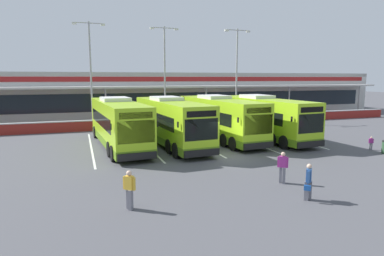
{
  "coord_description": "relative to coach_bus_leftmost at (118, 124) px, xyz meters",
  "views": [
    {
      "loc": [
        -9.11,
        -20.08,
        5.28
      ],
      "look_at": [
        -1.24,
        3.0,
        1.6
      ],
      "focal_mm": 31.01,
      "sensor_mm": 36.0,
      "label": 1
    }
  ],
  "objects": [
    {
      "name": "pedestrian_child",
      "position": [
        17.54,
        -7.34,
        -1.24
      ],
      "size": [
        0.31,
        0.26,
        1.0
      ],
      "color": "slate",
      "rests_on": "ground"
    },
    {
      "name": "terminal_building",
      "position": [
        6.33,
        21.14,
        1.23
      ],
      "size": [
        70.0,
        13.0,
        6.0
      ],
      "color": "silver",
      "rests_on": "ground"
    },
    {
      "name": "coach_bus_right_centre",
      "position": [
        12.52,
        -0.3,
        0.0
      ],
      "size": [
        3.6,
        12.3,
        3.78
      ],
      "color": "#9ED11E",
      "rests_on": "ground"
    },
    {
      "name": "pedestrian_with_handbag",
      "position": [
        6.49,
        -14.35,
        -0.93
      ],
      "size": [
        0.56,
        0.58,
        1.62
      ],
      "color": "slate",
      "rests_on": "ground"
    },
    {
      "name": "coach_bus_leftmost",
      "position": [
        0.0,
        0.0,
        0.0
      ],
      "size": [
        3.6,
        12.3,
        3.78
      ],
      "color": "#9ED11E",
      "rests_on": "ground"
    },
    {
      "name": "bay_stripe_mid_west",
      "position": [
        6.33,
        0.24,
        -1.78
      ],
      "size": [
        0.14,
        13.0,
        0.01
      ],
      "primitive_type": "cube",
      "color": "silver",
      "rests_on": "ground"
    },
    {
      "name": "lamp_post_west",
      "position": [
        -1.48,
        10.68,
        4.5
      ],
      "size": [
        3.24,
        0.28,
        11.0
      ],
      "color": "#9E9EA3",
      "rests_on": "ground"
    },
    {
      "name": "bay_stripe_far_west",
      "position": [
        -2.07,
        0.24,
        -1.78
      ],
      "size": [
        0.14,
        13.0,
        0.01
      ],
      "primitive_type": "cube",
      "color": "silver",
      "rests_on": "ground"
    },
    {
      "name": "bay_stripe_west",
      "position": [
        2.13,
        0.24,
        -1.78
      ],
      "size": [
        0.14,
        13.0,
        0.01
      ],
      "primitive_type": "cube",
      "color": "silver",
      "rests_on": "ground"
    },
    {
      "name": "bay_stripe_mid_east",
      "position": [
        14.73,
        0.24,
        -1.78
      ],
      "size": [
        0.14,
        13.0,
        0.01
      ],
      "primitive_type": "cube",
      "color": "silver",
      "rests_on": "ground"
    },
    {
      "name": "red_barrier_wall",
      "position": [
        6.33,
        8.74,
        -1.23
      ],
      "size": [
        60.0,
        0.4,
        1.1
      ],
      "color": "maroon",
      "rests_on": "ground"
    },
    {
      "name": "lamp_post_east",
      "position": [
        15.2,
        10.39,
        4.5
      ],
      "size": [
        3.24,
        0.28,
        11.0
      ],
      "color": "#9E9EA3",
      "rests_on": "ground"
    },
    {
      "name": "lamp_post_centre",
      "position": [
        6.64,
        11.45,
        4.5
      ],
      "size": [
        3.24,
        0.28,
        11.0
      ],
      "color": "#9E9EA3",
      "rests_on": "ground"
    },
    {
      "name": "ground_plane",
      "position": [
        6.33,
        -5.76,
        -1.79
      ],
      "size": [
        200.0,
        200.0,
        0.0
      ],
      "primitive_type": "plane",
      "color": "#4C4C51"
    },
    {
      "name": "coach_bus_centre",
      "position": [
        8.66,
        0.44,
        0.0
      ],
      "size": [
        3.6,
        12.3,
        3.78
      ],
      "color": "#9ED11E",
      "rests_on": "ground"
    },
    {
      "name": "coach_bus_left_centre",
      "position": [
        4.06,
        -0.42,
        0.0
      ],
      "size": [
        3.6,
        12.3,
        3.78
      ],
      "color": "#9ED11E",
      "rests_on": "ground"
    },
    {
      "name": "bay_stripe_centre",
      "position": [
        10.53,
        0.24,
        -1.78
      ],
      "size": [
        0.14,
        13.0,
        0.01
      ],
      "primitive_type": "cube",
      "color": "silver",
      "rests_on": "ground"
    },
    {
      "name": "pedestrian_in_dark_coat",
      "position": [
        -1.02,
        -12.88,
        -0.91
      ],
      "size": [
        0.47,
        0.42,
        1.62
      ],
      "color": "slate",
      "rests_on": "ground"
    },
    {
      "name": "pedestrian_near_bin",
      "position": [
        6.78,
        -11.98,
        -0.91
      ],
      "size": [
        0.5,
        0.42,
        1.62
      ],
      "color": "slate",
      "rests_on": "ground"
    }
  ]
}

